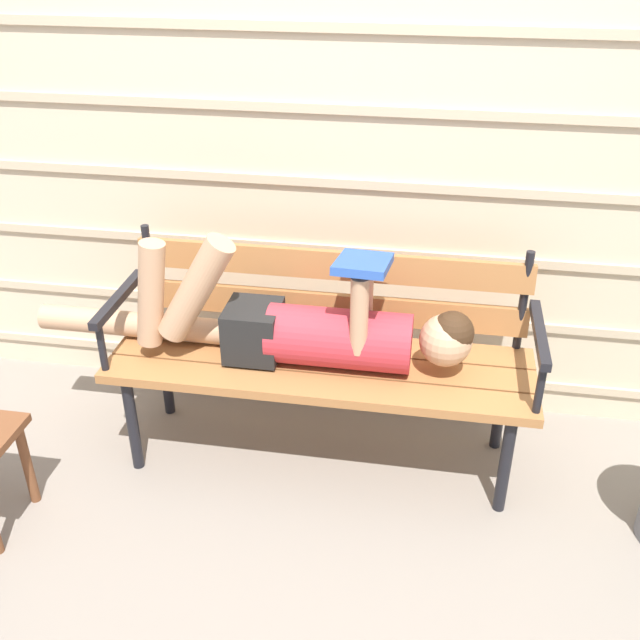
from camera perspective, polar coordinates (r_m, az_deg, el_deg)
ground_plane at (r=2.95m, az=-0.29°, el=-11.57°), size 12.00×12.00×0.00m
house_siding at (r=2.85m, az=1.69°, el=16.27°), size 4.72×0.08×2.56m
park_bench at (r=2.78m, az=0.24°, el=-1.85°), size 1.59×0.48×0.86m
reclining_person at (r=2.68m, az=-1.63°, el=-0.50°), size 1.69×0.26×0.51m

